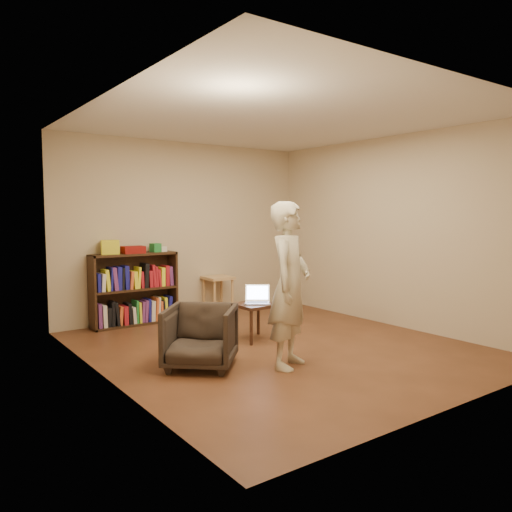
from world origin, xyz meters
TOP-DOWN VIEW (x-y plane):
  - floor at (0.00, 0.00)m, footprint 4.50×4.50m
  - ceiling at (0.00, 0.00)m, footprint 4.50×4.50m
  - wall_back at (0.00, 2.25)m, footprint 4.00×0.00m
  - wall_left at (-2.00, 0.00)m, footprint 0.00×4.50m
  - wall_right at (2.00, 0.00)m, footprint 0.00×4.50m
  - bookshelf at (-0.90, 2.09)m, footprint 1.20×0.30m
  - box_yellow at (-1.22, 2.11)m, footprint 0.27×0.22m
  - red_cloth at (-0.91, 2.07)m, footprint 0.31×0.23m
  - box_green at (-0.56, 2.10)m, footprint 0.15×0.15m
  - box_white at (-0.45, 2.10)m, footprint 0.11×0.11m
  - stool at (0.43, 2.03)m, footprint 0.40×0.40m
  - armchair at (-1.11, -0.15)m, footprint 0.96×0.96m
  - side_table at (-0.02, 0.43)m, footprint 0.44×0.44m
  - laptop at (0.04, 0.46)m, footprint 0.43×0.43m
  - person at (-0.36, -0.65)m, footprint 0.73×0.66m

SIDE VIEW (x-z plane):
  - floor at x=0.00m, z-range 0.00..0.00m
  - armchair at x=-1.11m, z-range 0.00..0.63m
  - side_table at x=-0.02m, z-range 0.15..0.60m
  - bookshelf at x=-0.90m, z-range -0.06..0.94m
  - stool at x=0.43m, z-range 0.18..0.76m
  - laptop at x=0.04m, z-range 0.40..0.61m
  - person at x=-0.36m, z-range 0.00..1.67m
  - box_white at x=-0.45m, z-range 1.00..1.08m
  - red_cloth at x=-0.91m, z-range 1.00..1.10m
  - box_green at x=-0.56m, z-range 1.00..1.12m
  - box_yellow at x=-1.22m, z-range 1.00..1.19m
  - wall_back at x=0.00m, z-range -0.70..3.30m
  - wall_left at x=-2.00m, z-range -0.95..3.55m
  - wall_right at x=2.00m, z-range -0.95..3.55m
  - ceiling at x=0.00m, z-range 2.60..2.60m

